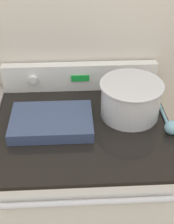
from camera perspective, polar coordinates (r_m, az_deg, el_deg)
kitchen_wall at (r=1.54m, az=-1.51°, el=16.39°), size 8.00×0.05×2.50m
stove_range at (r=1.70m, az=-0.67°, el=-14.61°), size 0.78×0.70×0.91m
control_panel at (r=1.60m, az=-1.29°, el=6.52°), size 0.78×0.07×0.14m
mixing_bowl at (r=1.40m, az=7.99°, el=2.65°), size 0.28×0.28×0.17m
casserole_dish at (r=1.36m, az=-6.49°, el=-1.62°), size 0.35×0.25×0.05m
ladle at (r=1.38m, az=15.01°, el=-2.38°), size 0.06×0.26×0.06m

